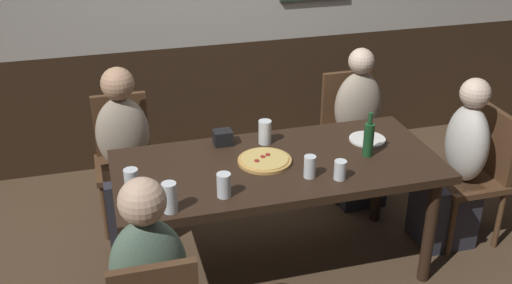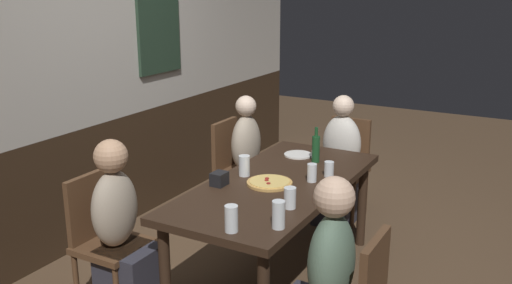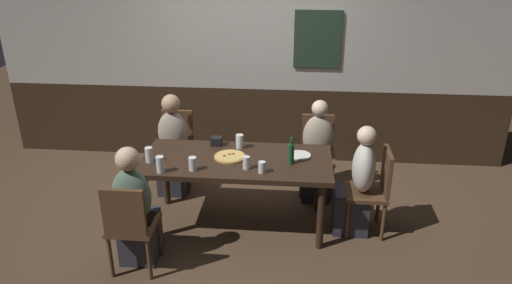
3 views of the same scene
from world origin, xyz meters
name	(u,v)px [view 3 (image 3 of 3)]	position (x,y,z in m)	size (l,w,h in m)	color
ground_plane	(238,223)	(0.00, 0.00, 0.00)	(12.00, 12.00, 0.00)	#4C3826
wall_back	(253,61)	(0.01, 1.65, 1.30)	(6.40, 0.13, 2.60)	#332316
dining_table	(237,166)	(0.00, 0.00, 0.66)	(1.85, 0.83, 0.74)	black
chair_right_far	(317,149)	(0.81, 0.83, 0.50)	(0.40, 0.40, 0.88)	#513521
chair_left_far	(177,144)	(-0.81, 0.83, 0.50)	(0.40, 0.40, 0.88)	#513521
chair_head_east	(374,187)	(1.34, 0.00, 0.50)	(0.40, 0.40, 0.88)	#513521
chair_left_near	(130,223)	(-0.81, -0.83, 0.50)	(0.40, 0.40, 0.88)	#513521
person_right_far	(317,158)	(0.81, 0.67, 0.47)	(0.34, 0.37, 1.12)	#2D2D38
person_left_far	(173,151)	(-0.81, 0.67, 0.49)	(0.34, 0.37, 1.14)	#2D2D38
person_head_east	(357,188)	(1.18, 0.00, 0.47)	(0.37, 0.34, 1.12)	#2D2D38
person_left_near	(136,214)	(-0.81, -0.67, 0.49)	(0.34, 0.37, 1.15)	#2D2D38
pizza	(230,157)	(-0.07, 0.02, 0.75)	(0.31, 0.31, 0.03)	tan
pint_glass_stout	(262,168)	(0.27, -0.26, 0.79)	(0.07, 0.07, 0.11)	silver
tumbler_water	(160,166)	(-0.66, -0.34, 0.81)	(0.07, 0.07, 0.16)	silver
tumbler_short	(246,164)	(0.12, -0.20, 0.79)	(0.07, 0.07, 0.12)	silver
pint_glass_pale	(193,165)	(-0.37, -0.27, 0.80)	(0.07, 0.07, 0.13)	silver
beer_glass_tall	(239,142)	(0.00, 0.26, 0.80)	(0.08, 0.08, 0.14)	silver
highball_clear	(149,156)	(-0.82, -0.14, 0.80)	(0.07, 0.07, 0.15)	silver
beer_bottle_green	(291,153)	(0.53, -0.05, 0.85)	(0.06, 0.06, 0.27)	#194723
plate_white_large	(300,155)	(0.61, 0.13, 0.75)	(0.22, 0.22, 0.01)	white
condiment_caddy	(216,141)	(-0.25, 0.31, 0.79)	(0.11, 0.09, 0.09)	black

